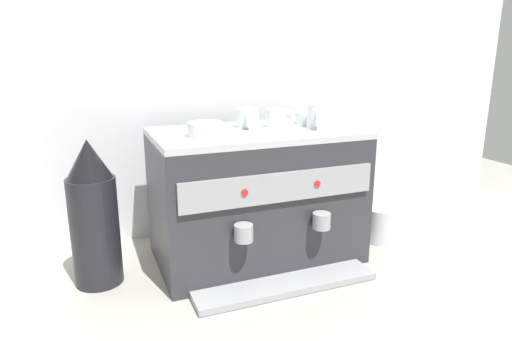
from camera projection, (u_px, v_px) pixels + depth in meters
ground_plane at (256, 255)px, 1.59m from camera, size 4.00×4.00×0.00m
tiled_backsplash_wall at (224, 79)px, 1.73m from camera, size 2.80×0.03×1.19m
espresso_machine at (256, 196)px, 1.53m from camera, size 0.68×0.50×0.45m
ceramic_cup_0 at (317, 117)px, 1.50m from camera, size 0.07×0.10×0.08m
ceramic_cup_1 at (248, 118)px, 1.51m from camera, size 0.08×0.11×0.06m
ceramic_cup_2 at (277, 118)px, 1.52m from camera, size 0.10×0.07×0.06m
ceramic_bowl_0 at (311, 118)px, 1.60m from camera, size 0.11×0.11×0.04m
ceramic_bowl_1 at (205, 130)px, 1.35m from camera, size 0.11×0.11×0.04m
coffee_grinder at (94, 215)px, 1.35m from camera, size 0.14×0.14×0.46m
milk_pitcher at (378, 225)px, 1.69m from camera, size 0.09×0.09×0.13m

